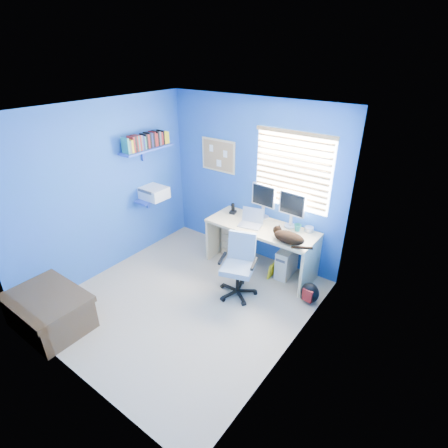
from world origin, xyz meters
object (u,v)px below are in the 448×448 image
Objects in this scene: desk at (261,248)px; cat at (289,238)px; office_chair at (239,273)px; laptop at (250,219)px; tower_pc at (287,262)px.

desk is 0.73m from cat.
cat reaches higher than office_chair.
desk is at bearing 16.94° from laptop.
tower_pc is (-0.13, 0.30, -0.59)m from cat.
laptop reaches higher than desk.
desk is 0.44m from tower_pc.
laptop is at bearing -149.69° from desk.
desk is 0.70m from office_chair.
cat is 0.68m from tower_pc.
laptop reaches higher than tower_pc.
cat is at bearing 46.43° from office_chair.
tower_pc is (0.40, 0.10, -0.14)m from desk.
office_chair is at bearing -115.05° from cat.
laptop is 0.38× the size of office_chair.
laptop is 0.83m from office_chair.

